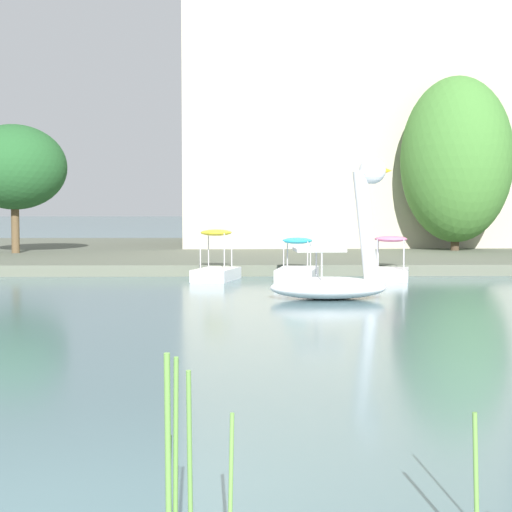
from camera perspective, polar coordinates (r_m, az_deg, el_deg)
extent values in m
cube|color=#5B6051|center=(39.68, -3.42, 0.38)|extent=(152.29, 26.43, 0.38)
ellipsoid|color=white|center=(19.85, 5.26, -2.32)|extent=(2.98, 1.71, 0.56)
cylinder|color=white|center=(19.91, 7.96, 2.17)|extent=(0.69, 0.38, 2.80)
sphere|color=white|center=(19.97, 8.45, 6.16)|extent=(0.69, 0.69, 0.67)
cone|color=yellow|center=(20.02, 9.21, 6.14)|extent=(0.46, 0.38, 0.37)
cube|color=white|center=(19.75, 4.60, 0.47)|extent=(1.26, 1.20, 0.08)
cylinder|color=silver|center=(19.25, 4.79, -0.63)|extent=(0.04, 0.04, 0.69)
cylinder|color=silver|center=(20.29, 4.40, -0.43)|extent=(0.04, 0.04, 0.69)
cube|color=white|center=(25.10, -2.90, -1.34)|extent=(1.61, 2.21, 0.37)
ellipsoid|color=yellow|center=(25.03, -2.91, 1.71)|extent=(1.23, 1.27, 0.20)
cylinder|color=#B7B7BF|center=(25.57, -3.47, 0.45)|extent=(0.04, 0.04, 1.15)
cylinder|color=#B7B7BF|center=(25.34, -1.78, 0.43)|extent=(0.04, 0.04, 1.15)
cylinder|color=#B7B7BF|center=(24.77, -4.06, 0.36)|extent=(0.04, 0.04, 1.15)
cylinder|color=#B7B7BF|center=(24.54, -2.32, 0.34)|extent=(0.04, 0.04, 1.15)
cube|color=white|center=(24.97, 3.01, -1.33)|extent=(1.58, 2.49, 0.40)
ellipsoid|color=#2DB7D1|center=(24.90, 3.02, 1.12)|extent=(1.14, 1.28, 0.20)
cylinder|color=#B7B7BF|center=(25.42, 2.29, 0.18)|extent=(0.04, 0.04, 0.87)
cylinder|color=#B7B7BF|center=(25.33, 3.98, 0.17)|extent=(0.04, 0.04, 0.87)
cylinder|color=#B7B7BF|center=(24.53, 2.02, 0.07)|extent=(0.04, 0.04, 0.87)
cylinder|color=#B7B7BF|center=(24.44, 3.77, 0.05)|extent=(0.04, 0.04, 0.87)
cube|color=white|center=(25.74, 9.74, -1.29)|extent=(1.51, 2.05, 0.35)
ellipsoid|color=pink|center=(25.67, 9.77, 1.23)|extent=(1.22, 1.08, 0.20)
cylinder|color=#B7B7BF|center=(26.06, 8.86, 0.21)|extent=(0.04, 0.04, 0.96)
cylinder|color=#B7B7BF|center=(26.03, 10.70, 0.19)|extent=(0.04, 0.04, 0.96)
cylinder|color=#B7B7BF|center=(25.36, 8.78, 0.13)|extent=(0.04, 0.04, 0.96)
cylinder|color=#B7B7BF|center=(25.33, 10.68, 0.10)|extent=(0.04, 0.04, 0.96)
cylinder|color=#423323|center=(37.32, 14.28, 3.33)|extent=(0.39, 0.39, 3.82)
ellipsoid|color=#427A33|center=(37.39, 14.33, 6.80)|extent=(6.53, 6.73, 7.59)
cylinder|color=brown|center=(35.57, -17.10, 2.96)|extent=(0.35, 0.35, 3.42)
ellipsoid|color=#235628|center=(35.62, -17.15, 6.19)|extent=(5.00, 4.76, 3.67)
cube|color=#B2A893|center=(44.23, 5.76, 11.24)|extent=(16.76, 12.35, 15.89)
cylinder|color=#669942|center=(4.57, -5.86, -15.98)|extent=(0.05, 0.15, 1.43)
cylinder|color=#669942|center=(4.53, -6.38, -15.99)|extent=(0.04, 0.12, 1.45)
cylinder|color=#669942|center=(5.39, 15.70, -15.78)|extent=(0.06, 0.06, 0.95)
cylinder|color=#669942|center=(5.10, -6.32, -17.41)|extent=(0.03, 0.08, 0.84)
cylinder|color=#669942|center=(4.47, -4.80, -16.71)|extent=(0.03, 0.21, 1.38)
cylinder|color=#669942|center=(5.12, -1.85, -16.60)|extent=(0.05, 0.10, 0.96)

